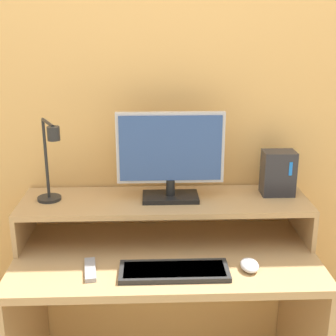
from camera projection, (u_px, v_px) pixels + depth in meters
name	position (u px, v px, depth m)	size (l,w,h in m)	color
wall_back	(163.00, 104.00, 1.95)	(6.00, 0.05, 2.50)	#E5AD60
desk	(166.00, 301.00, 1.87)	(1.16, 0.57, 0.73)	tan
monitor_shelf	(165.00, 205.00, 1.89)	(1.16, 0.31, 0.17)	tan
monitor	(170.00, 155.00, 1.83)	(0.42, 0.13, 0.35)	black
desk_lamp	(50.00, 164.00, 1.77)	(0.13, 0.20, 0.33)	black
router_dock	(278.00, 173.00, 1.91)	(0.13, 0.09, 0.18)	#28282D
keyboard	(174.00, 271.00, 1.66)	(0.39, 0.14, 0.02)	#282828
mouse	(249.00, 265.00, 1.68)	(0.07, 0.10, 0.03)	silver
remote_control	(90.00, 270.00, 1.67)	(0.06, 0.16, 0.02)	#99999E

